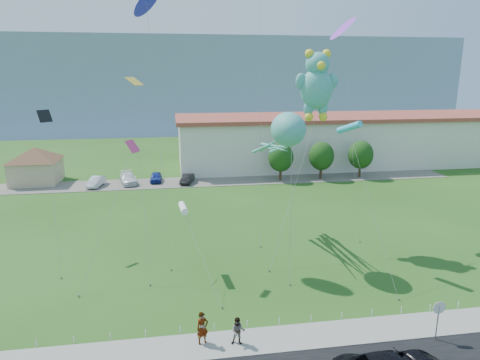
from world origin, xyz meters
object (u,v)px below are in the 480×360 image
Objects in this scene: stop_sign at (439,311)px; parked_car_white at (128,178)px; pavilion at (35,162)px; octopus_kite at (283,138)px; pedestrian_left at (202,328)px; parked_car_silver at (96,182)px; parked_car_black at (187,179)px; warehouse at (358,139)px; pedestrian_right at (238,331)px; parked_car_blue at (156,177)px; teddy_bear_kite at (317,84)px.

stop_sign is 0.50× the size of parked_car_white.
pavilion is at bearing 156.46° from parked_car_white.
stop_sign is at bearing -67.00° from octopus_kite.
pedestrian_left is 38.82m from parked_car_silver.
stop_sign reaches higher than parked_car_black.
parked_car_black is 0.31× the size of octopus_kite.
warehouse is 42.72m from parked_car_silver.
stop_sign is 46.08m from parked_car_silver.
stop_sign is 0.21× the size of octopus_kite.
warehouse is at bearing 25.21° from parked_car_silver.
parked_car_black is at bearing -19.89° from parked_car_white.
octopus_kite is (27.74, -28.64, 6.89)m from pavilion.
pedestrian_right reaches higher than parked_car_white.
octopus_kite is (11.33, -26.60, 9.21)m from parked_car_blue.
teddy_bear_kite is at bearing -32.76° from parked_car_silver.
parked_car_silver is at bearing -22.47° from pavilion.
octopus_kite is (7.51, 11.87, 8.86)m from pedestrian_left.
parked_car_white is at bearing -167.13° from warehouse.
stop_sign is 40.64m from parked_car_black.
parked_car_black is (-1.45, 37.27, -0.23)m from pedestrian_right.
stop_sign reaches higher than parked_car_silver.
pedestrian_left is 22.21m from teddy_bear_kite.
parked_car_white is 3.81m from parked_car_blue.
warehouse is 38.47m from parked_car_white.
teddy_bear_kite is (-2.30, 15.94, 12.24)m from stop_sign.
parked_car_white is at bearing -172.54° from parked_car_black.
teddy_bear_kite is at bearing 69.33° from pedestrian_right.
stop_sign is at bearing -108.90° from warehouse.
pedestrian_right reaches higher than parked_car_silver.
pedestrian_left is 36.88m from parked_car_black.
pedestrian_left reaches higher than pedestrian_right.
parked_car_blue is at bearing 113.05° from stop_sign.
warehouse reaches higher than pedestrian_right.
parked_car_black is at bearing 114.79° from teddy_bear_kite.
pedestrian_left is at bearing -122.32° from octopus_kite.
pedestrian_right is at bearing -61.52° from pavilion.
parked_car_white reaches higher than parked_car_blue.
parked_car_silver is 0.33× the size of octopus_kite.
octopus_kite is at bearing -65.39° from parked_car_blue.
pavilion is at bearing -174.78° from parked_car_black.
pavilion is 40.47m from octopus_kite.
pedestrian_left is 0.48× the size of parked_car_silver.
pedestrian_right is (-11.30, 1.30, -0.95)m from stop_sign.
stop_sign is 43.67m from parked_car_blue.
pedestrian_left is at bearing -82.79° from parked_car_blue.
parked_car_black is 28.31m from teddy_bear_kite.
warehouse is at bearing 0.70° from parked_car_white.
pedestrian_right is 0.13× the size of octopus_kite.
warehouse is 31.89× the size of pedestrian_left.
pedestrian_right is at bearing -79.99° from parked_car_blue.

